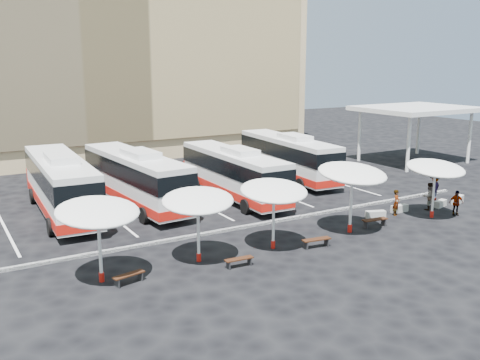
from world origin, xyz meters
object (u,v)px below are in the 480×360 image
sunshade_0 (98,212)px  conc_bench_2 (440,204)px  bus_0 (60,183)px  conc_bench_1 (399,209)px  sunshade_4 (436,168)px  bus_3 (288,156)px  sunshade_1 (198,201)px  sunshade_3 (352,174)px  wood_bench_3 (375,221)px  passenger_3 (434,187)px  wood_bench_2 (316,241)px  passenger_2 (456,203)px  passenger_1 (429,196)px  bus_2 (233,172)px  wood_bench_1 (239,260)px  conc_bench_0 (376,214)px  conc_bench_3 (458,200)px  passenger_0 (396,203)px  bus_1 (135,177)px  sunshade_2 (274,191)px  wood_bench_0 (129,276)px

sunshade_0 → conc_bench_2: bearing=2.0°
bus_0 → sunshade_0: size_ratio=3.10×
bus_0 → conc_bench_1: bearing=-26.3°
sunshade_4 → conc_bench_1: 3.46m
bus_0 → bus_3: bus_0 is taller
sunshade_1 → sunshade_3: bearing=-1.6°
wood_bench_3 → passenger_3: 8.13m
bus_0 → wood_bench_2: size_ratio=7.89×
sunshade_3 → passenger_2: sunshade_3 is taller
sunshade_1 → passenger_1: (16.68, 0.66, -2.10)m
wood_bench_2 → bus_2: bearing=83.2°
bus_3 → sunshade_1: size_ratio=2.68×
passenger_3 → wood_bench_2: bearing=-2.8°
sunshade_0 → wood_bench_3: (15.80, -0.23, -2.76)m
conc_bench_1 → wood_bench_1: bearing=-168.1°
sunshade_1 → conc_bench_0: size_ratio=3.73×
sunshade_3 → conc_bench_3: (10.47, 1.05, -3.10)m
passenger_0 → wood_bench_2: bearing=163.5°
bus_3 → sunshade_4: (1.38, -13.24, 1.13)m
conc_bench_2 → bus_2: bearing=140.2°
wood_bench_3 → sunshade_3: bearing=179.8°
passenger_0 → passenger_2: (3.17, -1.87, -0.02)m
bus_1 → bus_2: size_ratio=1.05×
bus_3 → passenger_0: size_ratio=7.42×
sunshade_1 → bus_1: bearing=85.6°
sunshade_0 → sunshade_3: 13.92m
conc_bench_3 → bus_0: bearing=155.5°
sunshade_2 → conc_bench_1: (10.62, 1.51, -2.78)m
conc_bench_2 → passenger_3: (0.94, 1.35, 0.70)m
conc_bench_0 → passenger_2: (4.69, -2.05, 0.56)m
wood_bench_0 → passenger_2: size_ratio=0.93×
sunshade_3 → wood_bench_1: 8.59m
sunshade_2 → wood_bench_3: bearing=0.1°
sunshade_4 → wood_bench_2: (-9.47, -0.71, -2.68)m
bus_3 → wood_bench_1: 19.22m
wood_bench_3 → conc_bench_3: (8.59, 1.06, -0.13)m
bus_3 → conc_bench_3: 13.19m
bus_1 → bus_3: 13.34m
conc_bench_1 → wood_bench_2: bearing=-163.6°
sunshade_4 → wood_bench_1: sunshade_4 is taller
bus_0 → conc_bench_3: bearing=-21.8°
bus_3 → conc_bench_3: size_ratio=9.26×
wood_bench_2 → passenger_1: passenger_1 is taller
bus_2 → wood_bench_0: 15.29m
wood_bench_3 → sunshade_1: bearing=178.6°
wood_bench_3 → conc_bench_3: 8.65m
sunshade_1 → passenger_2: sunshade_1 is taller
conc_bench_1 → conc_bench_3: conc_bench_3 is taller
bus_0 → sunshade_1: (3.81, -11.51, 0.98)m
bus_1 → wood_bench_1: bearing=-92.1°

